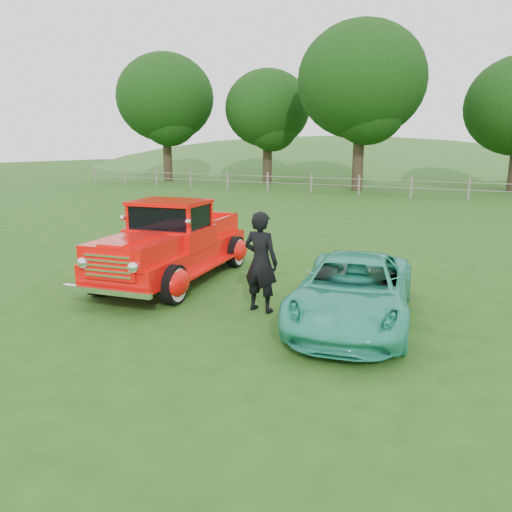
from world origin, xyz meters
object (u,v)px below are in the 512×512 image
at_px(tree_near_west, 361,81).
at_px(teal_sedan, 353,291).
at_px(red_pickup, 173,245).
at_px(tree_far_west, 165,98).
at_px(man, 261,262).
at_px(tree_mid_west, 268,109).

distance_m(tree_near_west, teal_sedan, 25.89).
bearing_deg(tree_near_west, red_pickup, -83.29).
height_order(red_pickup, teal_sedan, red_pickup).
bearing_deg(red_pickup, tree_far_west, 119.54).
height_order(tree_near_west, man, tree_near_west).
height_order(tree_mid_west, man, tree_mid_west).
bearing_deg(teal_sedan, red_pickup, 159.56).
bearing_deg(teal_sedan, tree_mid_west, 108.78).
bearing_deg(teal_sedan, man, 176.46).
relative_size(tree_mid_west, red_pickup, 1.63).
relative_size(tree_mid_west, tree_near_west, 0.81).
relative_size(tree_far_west, tree_mid_west, 1.17).
bearing_deg(tree_far_west, tree_mid_west, 14.04).
height_order(tree_near_west, red_pickup, tree_near_west).
height_order(tree_mid_west, teal_sedan, tree_mid_west).
xyz_separation_m(teal_sedan, man, (-1.64, -0.19, 0.35)).
distance_m(tree_near_west, man, 25.59).
height_order(tree_far_west, red_pickup, tree_far_west).
relative_size(tree_far_west, teal_sedan, 2.48).
distance_m(tree_mid_west, teal_sedan, 31.41).
xyz_separation_m(tree_mid_west, man, (13.41, -27.31, -4.64)).
distance_m(teal_sedan, man, 1.69).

